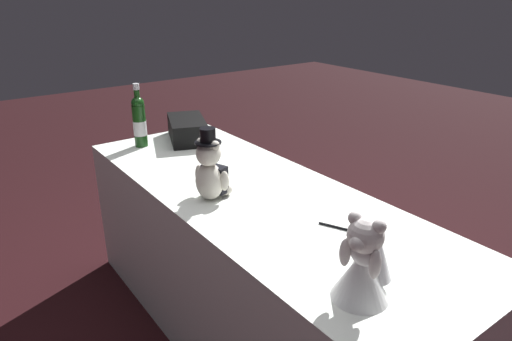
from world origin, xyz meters
The scene contains 7 objects.
ground_plane centered at (0.00, 0.00, 0.00)m, with size 12.00×12.00×0.00m, color black.
reception_table centered at (0.00, 0.00, 0.37)m, with size 2.03×0.72×0.74m, color white.
teddy_bear_groom centered at (0.07, 0.18, 0.85)m, with size 0.16×0.15×0.30m.
teddy_bear_bride centered at (-0.73, 0.16, 0.85)m, with size 0.17×0.21×0.26m.
champagne_bottle centered at (0.85, 0.14, 0.88)m, with size 0.07×0.07×0.34m.
signing_pen centered at (-0.41, -0.05, 0.74)m, with size 0.12×0.06×0.01m.
gift_case_black centered at (0.80, -0.11, 0.80)m, with size 0.39×0.30×0.12m.
Camera 1 is at (-1.41, 1.04, 1.55)m, focal length 32.20 mm.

